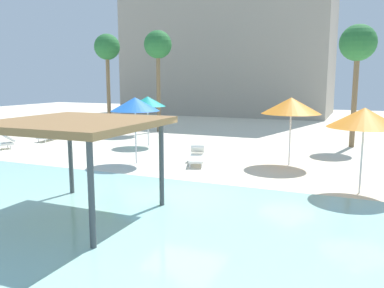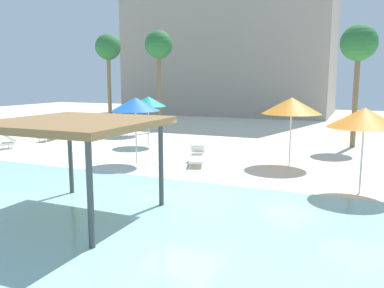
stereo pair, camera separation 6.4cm
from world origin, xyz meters
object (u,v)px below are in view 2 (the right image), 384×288
at_px(palm_tree_2, 159,47).
at_px(beach_umbrella_orange_6, 292,106).
at_px(lounge_chair_0, 197,156).
at_px(palm_tree_0, 359,46).
at_px(palm_tree_1, 108,50).
at_px(beach_umbrella_orange_5, 364,118).
at_px(shade_pavilion, 76,126).
at_px(lounge_chair_3, 52,135).
at_px(beach_umbrella_blue_0, 135,104).
at_px(beach_umbrella_teal_4, 148,101).

bearing_deg(palm_tree_2, beach_umbrella_orange_6, -36.97).
xyz_separation_m(beach_umbrella_orange_6, lounge_chair_0, (-3.75, -1.28, -2.21)).
bearing_deg(palm_tree_0, palm_tree_1, 172.21).
bearing_deg(palm_tree_0, palm_tree_2, 172.09).
bearing_deg(lounge_chair_0, beach_umbrella_orange_5, 52.31).
distance_m(palm_tree_0, palm_tree_1, 17.42).
height_order(shade_pavilion, lounge_chair_3, shade_pavilion).
height_order(beach_umbrella_blue_0, beach_umbrella_teal_4, beach_umbrella_blue_0).
relative_size(lounge_chair_0, palm_tree_1, 0.29).
relative_size(shade_pavilion, palm_tree_0, 0.61).
bearing_deg(palm_tree_2, beach_umbrella_teal_4, -67.89).
bearing_deg(palm_tree_2, lounge_chair_0, -53.92).
height_order(beach_umbrella_orange_6, palm_tree_1, palm_tree_1).
height_order(palm_tree_0, palm_tree_1, palm_tree_1).
xyz_separation_m(beach_umbrella_orange_5, palm_tree_2, (-13.18, 11.26, 3.35)).
relative_size(beach_umbrella_teal_4, palm_tree_1, 0.39).
height_order(shade_pavilion, palm_tree_2, palm_tree_2).
distance_m(lounge_chair_0, palm_tree_0, 10.76).
xyz_separation_m(beach_umbrella_blue_0, beach_umbrella_teal_4, (-1.82, 4.34, -0.14)).
bearing_deg(lounge_chair_0, lounge_chair_3, -124.19).
distance_m(beach_umbrella_orange_6, palm_tree_0, 7.06).
distance_m(beach_umbrella_orange_5, palm_tree_0, 9.94).
relative_size(beach_umbrella_blue_0, beach_umbrella_orange_6, 1.00).
bearing_deg(shade_pavilion, palm_tree_2, 110.84).
xyz_separation_m(lounge_chair_0, lounge_chair_3, (-10.72, 2.85, 0.00)).
distance_m(lounge_chair_3, palm_tree_1, 8.76).
distance_m(lounge_chair_3, palm_tree_2, 9.24).
bearing_deg(beach_umbrella_orange_6, beach_umbrella_blue_0, -160.21).
bearing_deg(beach_umbrella_orange_5, palm_tree_1, 146.24).
distance_m(beach_umbrella_teal_4, lounge_chair_3, 6.78).
bearing_deg(beach_umbrella_teal_4, beach_umbrella_blue_0, -67.25).
xyz_separation_m(lounge_chair_0, palm_tree_1, (-11.17, 9.67, 5.49)).
distance_m(shade_pavilion, lounge_chair_3, 14.82).
bearing_deg(beach_umbrella_blue_0, palm_tree_2, 112.39).
xyz_separation_m(palm_tree_0, palm_tree_1, (-17.26, 2.36, 0.46)).
distance_m(beach_umbrella_blue_0, palm_tree_0, 12.23).
xyz_separation_m(beach_umbrella_teal_4, beach_umbrella_orange_5, (10.86, -5.57, 0.00)).
distance_m(shade_pavilion, beach_umbrella_orange_6, 9.66).
xyz_separation_m(shade_pavilion, beach_umbrella_orange_6, (4.05, 8.77, 0.12)).
height_order(beach_umbrella_orange_6, lounge_chair_0, beach_umbrella_orange_6).
xyz_separation_m(beach_umbrella_blue_0, lounge_chair_3, (-8.24, 3.82, -2.25)).
relative_size(beach_umbrella_orange_5, palm_tree_0, 0.43).
bearing_deg(beach_umbrella_blue_0, beach_umbrella_orange_6, 19.79).
bearing_deg(beach_umbrella_blue_0, lounge_chair_0, 21.23).
xyz_separation_m(beach_umbrella_teal_4, palm_tree_2, (-2.31, 5.69, 3.36)).
bearing_deg(beach_umbrella_teal_4, shade_pavilion, -69.84).
xyz_separation_m(shade_pavilion, palm_tree_2, (-6.30, 16.56, 3.37)).
bearing_deg(beach_umbrella_orange_5, palm_tree_0, 92.86).
distance_m(shade_pavilion, beach_umbrella_orange_5, 8.68).
bearing_deg(palm_tree_0, lounge_chair_0, -129.82).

